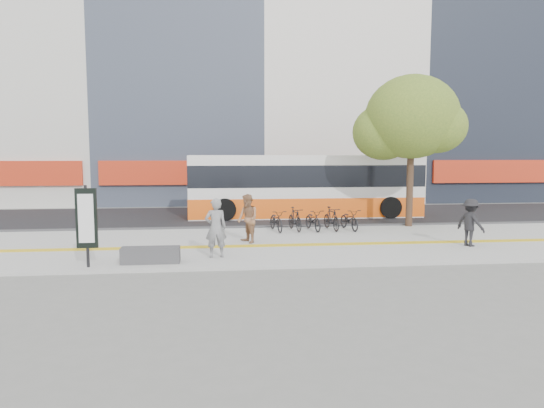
{
  "coord_description": "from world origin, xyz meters",
  "views": [
    {
      "loc": [
        -0.69,
        -14.76,
        3.11
      ],
      "look_at": [
        1.14,
        2.0,
        1.36
      ],
      "focal_mm": 32.17,
      "sensor_mm": 36.0,
      "label": 1
    }
  ],
  "objects": [
    {
      "name": "street_tree",
      "position": [
        7.18,
        4.82,
        4.51
      ],
      "size": [
        4.4,
        3.8,
        6.31
      ],
      "color": "#382519",
      "rests_on": "sidewalk"
    },
    {
      "name": "bus",
      "position": [
        3.46,
        8.5,
        1.46
      ],
      "size": [
        11.14,
        2.64,
        2.97
      ],
      "color": "silver",
      "rests_on": "street"
    },
    {
      "name": "bicycle_row",
      "position": [
        2.99,
        4.0,
        0.51
      ],
      "size": [
        3.74,
        1.65,
        0.92
      ],
      "color": "black",
      "rests_on": "sidewalk"
    },
    {
      "name": "pedestrian_tan",
      "position": [
        0.26,
        1.6,
        0.91
      ],
      "size": [
        0.91,
        1.0,
        1.66
      ],
      "primitive_type": "imported",
      "rotation": [
        0.0,
        0.0,
        -1.13
      ],
      "color": "#916547",
      "rests_on": "sidewalk"
    },
    {
      "name": "curb",
      "position": [
        0.0,
        5.0,
        0.07
      ],
      "size": [
        40.0,
        0.25,
        0.14
      ],
      "primitive_type": "cube",
      "color": "#38373A",
      "rests_on": "ground"
    },
    {
      "name": "sidewalk",
      "position": [
        0.0,
        1.5,
        0.04
      ],
      "size": [
        40.0,
        7.0,
        0.08
      ],
      "primitive_type": "cube",
      "color": "gray",
      "rests_on": "ground"
    },
    {
      "name": "signboard",
      "position": [
        -4.2,
        -1.51,
        1.37
      ],
      "size": [
        0.55,
        0.1,
        2.2
      ],
      "color": "black",
      "rests_on": "sidewalk"
    },
    {
      "name": "seated_woman",
      "position": [
        -0.8,
        -0.63,
        0.95
      ],
      "size": [
        0.68,
        0.5,
        1.74
      ],
      "primitive_type": "imported",
      "rotation": [
        0.0,
        0.0,
        3.27
      ],
      "color": "black",
      "rests_on": "sidewalk"
    },
    {
      "name": "ground",
      "position": [
        0.0,
        0.0,
        0.0
      ],
      "size": [
        120.0,
        120.0,
        0.0
      ],
      "primitive_type": "plane",
      "color": "slate",
      "rests_on": "ground"
    },
    {
      "name": "street",
      "position": [
        0.0,
        9.0,
        0.03
      ],
      "size": [
        40.0,
        8.0,
        0.06
      ],
      "primitive_type": "cube",
      "color": "black",
      "rests_on": "ground"
    },
    {
      "name": "bench",
      "position": [
        -2.6,
        -1.2,
        0.3
      ],
      "size": [
        1.6,
        0.45,
        0.45
      ],
      "primitive_type": "cube",
      "color": "#38373A",
      "rests_on": "sidewalk"
    },
    {
      "name": "tactile_strip",
      "position": [
        0.0,
        1.0,
        0.09
      ],
      "size": [
        40.0,
        0.45,
        0.01
      ],
      "primitive_type": "cube",
      "color": "gold",
      "rests_on": "sidewalk"
    },
    {
      "name": "pedestrian_dark",
      "position": [
        7.49,
        0.23,
        0.86
      ],
      "size": [
        0.95,
        1.16,
        1.56
      ],
      "primitive_type": "imported",
      "rotation": [
        0.0,
        0.0,
        2.01
      ],
      "color": "black",
      "rests_on": "sidewalk"
    }
  ]
}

